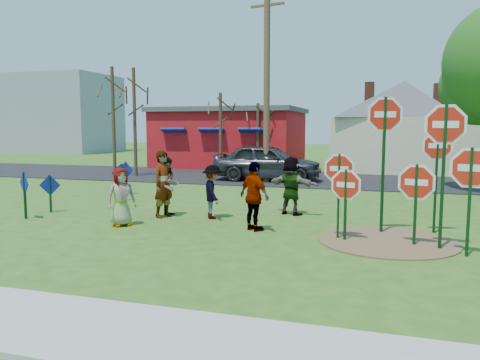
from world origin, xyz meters
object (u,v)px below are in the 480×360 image
(stop_sign_a, at_px, (346,190))
(person_a, at_px, (121,197))
(stop_sign_b, at_px, (384,129))
(stop_sign_c, at_px, (445,142))
(stop_sign_d, at_px, (437,155))
(suv, at_px, (267,162))
(utility_pole, at_px, (267,78))
(person_b, at_px, (164,184))

(stop_sign_a, relative_size, person_a, 1.15)
(stop_sign_b, bearing_deg, stop_sign_a, -139.65)
(stop_sign_c, relative_size, person_a, 2.09)
(stop_sign_c, bearing_deg, stop_sign_d, 87.33)
(stop_sign_a, distance_m, suv, 12.15)
(stop_sign_d, bearing_deg, stop_sign_c, -96.64)
(stop_sign_d, distance_m, suv, 11.91)
(stop_sign_a, xyz_separation_m, person_a, (-5.89, -0.06, -0.42))
(stop_sign_d, bearing_deg, utility_pole, 120.21)
(stop_sign_d, bearing_deg, person_a, -174.78)
(stop_sign_a, bearing_deg, stop_sign_d, 47.28)
(stop_sign_a, distance_m, person_b, 5.52)
(stop_sign_c, bearing_deg, stop_sign_a, 172.95)
(utility_pole, bearing_deg, person_b, -95.26)
(stop_sign_a, xyz_separation_m, stop_sign_b, (0.82, 1.11, 1.40))
(stop_sign_c, relative_size, utility_pole, 0.35)
(stop_sign_b, height_order, stop_sign_c, stop_sign_b)
(person_b, height_order, utility_pole, utility_pole)
(suv, bearing_deg, stop_sign_d, -147.35)
(stop_sign_d, distance_m, person_b, 7.49)
(stop_sign_a, bearing_deg, stop_sign_b, 66.46)
(utility_pole, bearing_deg, person_a, -97.49)
(stop_sign_b, height_order, stop_sign_d, stop_sign_b)
(stop_sign_c, height_order, person_a, stop_sign_c)
(stop_sign_b, height_order, utility_pole, utility_pole)
(stop_sign_d, xyz_separation_m, utility_pole, (-6.57, 9.20, 2.97))
(stop_sign_b, bearing_deg, stop_sign_d, 0.93)
(stop_sign_c, distance_m, stop_sign_d, 1.67)
(person_b, relative_size, utility_pole, 0.21)
(stop_sign_b, distance_m, utility_pole, 11.14)
(suv, bearing_deg, stop_sign_b, -153.49)
(stop_sign_b, relative_size, stop_sign_d, 1.32)
(stop_sign_b, xyz_separation_m, person_a, (-6.71, -1.17, -1.82))
(person_a, xyz_separation_m, utility_pole, (1.41, 10.69, 4.14))
(stop_sign_c, distance_m, utility_pole, 12.91)
(stop_sign_a, bearing_deg, stop_sign_c, 7.16)
(stop_sign_c, bearing_deg, person_a, 177.58)
(stop_sign_d, height_order, utility_pole, utility_pole)
(stop_sign_a, height_order, stop_sign_b, stop_sign_b)
(stop_sign_d, height_order, person_a, stop_sign_d)
(person_a, distance_m, utility_pole, 11.55)
(stop_sign_b, distance_m, suv, 11.61)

